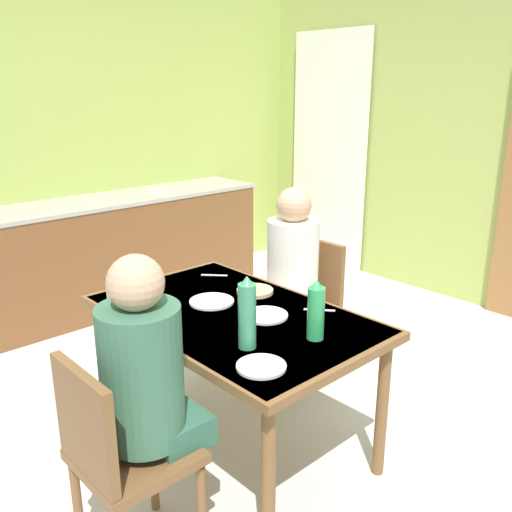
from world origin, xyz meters
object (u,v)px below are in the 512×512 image
object	(u,v)px
water_bottle_green_near	(247,314)
kitchen_counter	(125,249)
water_bottle_green_far	(316,311)
person_near_diner	(145,370)
dining_table	(233,327)
chair_near_diner	(117,453)
chair_far_diner	(306,302)
person_far_diner	(291,263)

from	to	relation	value
water_bottle_green_near	kitchen_counter	bearing A→B (deg)	161.52
kitchen_counter	water_bottle_green_far	size ratio (longest dim) A/B	9.17
person_near_diner	kitchen_counter	bearing A→B (deg)	152.10
dining_table	chair_near_diner	world-z (taller)	chair_near_diner
dining_table	water_bottle_green_far	world-z (taller)	water_bottle_green_far
kitchen_counter	person_near_diner	distance (m)	2.76
chair_far_diner	person_far_diner	xyz separation A→B (m)	(0.00, -0.14, 0.28)
chair_far_diner	water_bottle_green_far	xyz separation A→B (m)	(0.69, -0.71, 0.36)
kitchen_counter	dining_table	distance (m)	2.25
dining_table	water_bottle_green_far	distance (m)	0.50
person_far_diner	water_bottle_green_near	bearing A→B (deg)	123.47
chair_far_diner	kitchen_counter	bearing A→B (deg)	4.54
dining_table	chair_far_diner	bearing A→B (deg)	107.00
water_bottle_green_near	water_bottle_green_far	xyz separation A→B (m)	(0.13, 0.27, -0.02)
person_near_diner	water_bottle_green_far	size ratio (longest dim) A/B	2.91
chair_near_diner	water_bottle_green_far	xyz separation A→B (m)	(0.17, 0.86, 0.36)
person_far_diner	dining_table	bearing A→B (deg)	110.30
person_far_diner	water_bottle_green_far	xyz separation A→B (m)	(0.69, -0.57, 0.07)
water_bottle_green_near	dining_table	bearing A→B (deg)	148.94
kitchen_counter	person_far_diner	bearing A→B (deg)	0.45
chair_near_diner	person_far_diner	size ratio (longest dim) A/B	1.13
kitchen_counter	chair_near_diner	distance (m)	2.81
person_near_diner	water_bottle_green_far	world-z (taller)	person_near_diner
dining_table	kitchen_counter	bearing A→B (deg)	163.56
kitchen_counter	water_bottle_green_far	bearing A→B (deg)	-12.08
person_far_diner	water_bottle_green_near	xyz separation A→B (m)	(0.55, -0.84, 0.10)
dining_table	water_bottle_green_far	bearing A→B (deg)	9.86
chair_far_diner	water_bottle_green_near	bearing A→B (deg)	119.62
dining_table	person_near_diner	size ratio (longest dim) A/B	1.80
dining_table	chair_near_diner	bearing A→B (deg)	-70.71
kitchen_counter	dining_table	world-z (taller)	kitchen_counter
person_far_diner	water_bottle_green_far	size ratio (longest dim) A/B	2.91
chair_near_diner	person_near_diner	xyz separation A→B (m)	(-0.00, 0.14, 0.28)
person_near_diner	chair_far_diner	bearing A→B (deg)	109.75
kitchen_counter	water_bottle_green_far	distance (m)	2.69
chair_near_diner	person_far_diner	world-z (taller)	person_far_diner
chair_near_diner	chair_far_diner	xyz separation A→B (m)	(-0.51, 1.57, 0.00)
kitchen_counter	chair_far_diner	world-z (taller)	kitchen_counter
chair_near_diner	chair_far_diner	bearing A→B (deg)	108.15
dining_table	water_bottle_green_far	size ratio (longest dim) A/B	5.23
chair_far_diner	water_bottle_green_far	size ratio (longest dim) A/B	3.29
person_near_diner	water_bottle_green_far	distance (m)	0.75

